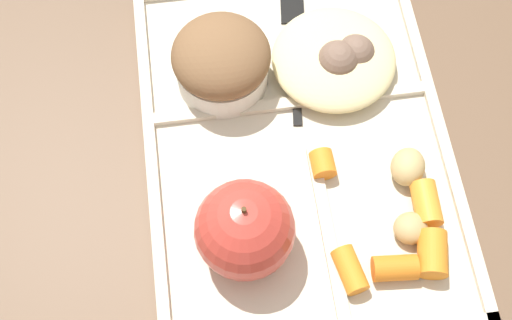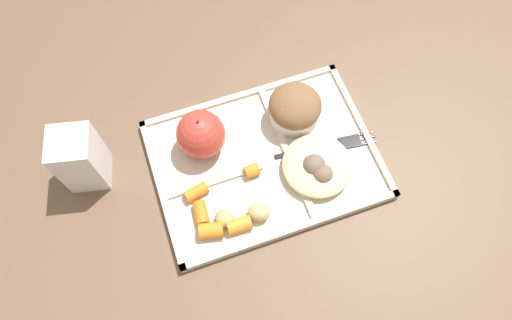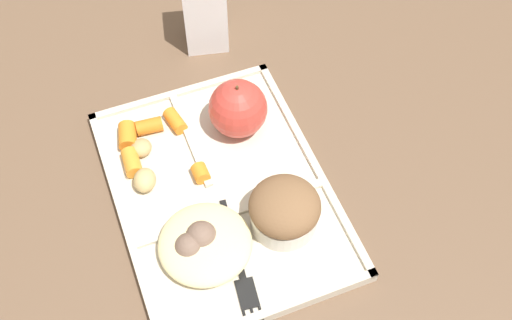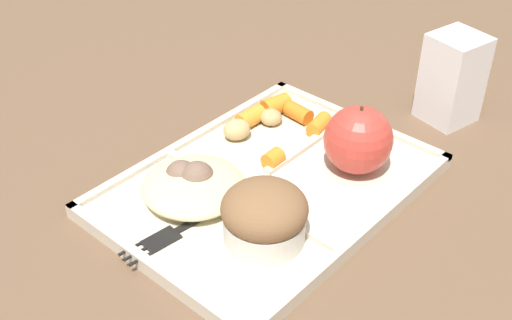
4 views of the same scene
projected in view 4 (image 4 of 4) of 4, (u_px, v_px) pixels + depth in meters
ground at (268, 191)px, 0.71m from camera, size 6.00×6.00×0.00m
lunch_tray at (269, 186)px, 0.71m from camera, size 0.34×0.25×0.02m
green_apple at (358, 140)px, 0.70m from camera, size 0.08×0.08×0.08m
bran_muffin at (264, 215)px, 0.62m from camera, size 0.08×0.08×0.06m
carrot_slice_edge at (298, 113)px, 0.80m from camera, size 0.02×0.04×0.02m
carrot_slice_diagonal at (319, 124)px, 0.78m from camera, size 0.04×0.02×0.02m
carrot_slice_tilted at (276, 105)px, 0.81m from camera, size 0.04×0.03×0.02m
carrot_slice_small at (251, 117)px, 0.79m from camera, size 0.04×0.02×0.02m
carrot_slice_near_corner at (273, 159)px, 0.72m from camera, size 0.02×0.02×0.02m
potato_chunk_small at (237, 130)px, 0.77m from camera, size 0.04×0.04×0.02m
potato_chunk_corner at (271, 117)px, 0.79m from camera, size 0.03×0.04×0.02m
egg_noodle_pile at (194, 186)px, 0.68m from camera, size 0.11×0.11×0.03m
meatball_center at (181, 176)px, 0.69m from camera, size 0.03×0.03×0.03m
meatball_back at (197, 178)px, 0.68m from camera, size 0.04×0.04×0.04m
plastic_fork at (183, 228)px, 0.64m from camera, size 0.17×0.03×0.00m
milk_carton at (452, 78)px, 0.80m from camera, size 0.07×0.07×0.11m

